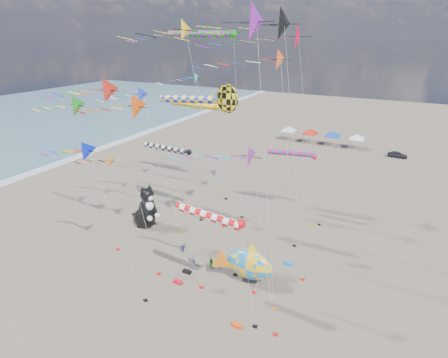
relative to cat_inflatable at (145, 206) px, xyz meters
name	(u,v)px	position (x,y,z in m)	size (l,w,h in m)	color
ground	(139,321)	(9.67, -13.06, -2.99)	(260.00, 260.00, 0.00)	brown
delta_kite_0	(183,81)	(-2.78, 13.78, 13.61)	(11.29, 1.69, 17.88)	#12CDD3
delta_kite_1	(136,96)	(-0.73, 1.08, 13.36)	(10.90, 2.00, 17.69)	blue
delta_kite_2	(265,62)	(13.52, 4.24, 17.22)	(13.24, 2.37, 21.72)	#F2541B
delta_kite_3	(110,161)	(-8.04, 2.82, 3.72)	(10.42, 1.74, 7.98)	orange
delta_kite_4	(114,92)	(4.12, -7.17, 15.21)	(10.76, 2.32, 19.66)	red
delta_kite_5	(75,105)	(-2.80, -5.76, 13.19)	(9.53, 2.25, 17.60)	#1F8F20
delta_kite_6	(85,154)	(3.66, -10.88, 10.57)	(9.91, 1.88, 14.84)	#091CC4
delta_kite_7	(272,26)	(16.14, -1.24, 20.41)	(14.18, 2.91, 25.09)	black
delta_kite_8	(304,38)	(15.64, 10.10, 19.48)	(15.02, 3.29, 24.33)	red
delta_kite_9	(193,32)	(5.08, 4.36, 20.07)	(10.90, 2.52, 24.59)	yellow
delta_kite_10	(232,156)	(16.48, -9.11, 11.82)	(9.51, 1.72, 16.09)	#8C2192
delta_kite_11	(147,109)	(7.41, -6.95, 13.96)	(11.77, 2.43, 18.43)	#F1480B
delta_kite_12	(233,24)	(15.16, -6.42, 20.43)	(15.75, 2.90, 25.14)	purple
windsock_0	(197,105)	(0.69, 11.84, 10.63)	(8.79, 0.87, 14.11)	orange
windsock_1	(294,154)	(15.44, 10.52, 6.04)	(7.57, 0.66, 9.43)	red
windsock_2	(204,35)	(4.48, 7.78, 19.77)	(10.22, 0.87, 23.29)	#188117
windsock_3	(168,149)	(0.70, 4.58, 6.22)	(8.63, 0.75, 9.64)	black
windsock_4	(200,100)	(8.33, 0.09, 13.68)	(10.08, 0.84, 17.16)	#1629DD
windsock_5	(212,217)	(14.76, -9.11, 6.48)	(7.49, 0.76, 9.91)	red
angelfish_kite	(225,100)	(12.13, -1.74, 14.28)	(3.74, 3.02, 18.74)	yellow
cat_inflatable	(145,206)	(0.00, 0.00, 0.00)	(4.43, 2.22, 5.98)	black
fish_inflatable	(249,264)	(16.00, -4.25, -0.66)	(6.38, 3.23, 4.74)	#147AC3
person_adult	(194,259)	(9.65, -4.17, -2.19)	(0.58, 0.38, 1.60)	slate
child_green	(211,264)	(11.56, -3.84, -2.38)	(0.60, 0.46, 1.22)	#238A1E
child_blue	(183,249)	(7.29, -2.73, -2.50)	(0.57, 0.24, 0.98)	blue
kite_bag_0	(187,272)	(9.72, -5.62, -2.84)	(0.90, 0.44, 0.30)	black
kite_bag_1	(178,282)	(9.82, -7.40, -2.84)	(0.90, 0.44, 0.30)	red
kite_bag_2	(288,263)	(18.57, 0.56, -2.84)	(0.90, 0.44, 0.30)	blue
kite_bag_3	(237,326)	(17.43, -9.77, -2.84)	(0.90, 0.44, 0.30)	#E54113
tent_row	(322,131)	(11.17, 46.94, 0.16)	(19.20, 4.20, 3.80)	silver
parked_car	(397,154)	(27.00, 44.94, -2.37)	(1.47, 3.66, 1.25)	#26262D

